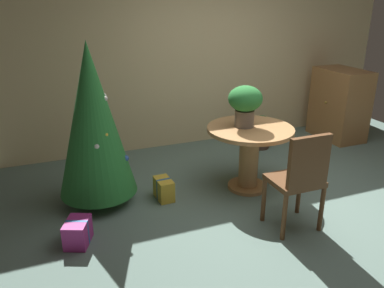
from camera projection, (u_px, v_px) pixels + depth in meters
The scene contains 10 objects.
ground_plane at pixel (284, 204), 4.21m from camera, with size 6.60×6.60×0.00m, color slate.
back_wall_panel at pixel (205, 55), 5.66m from camera, with size 6.00×0.10×2.60m, color beige.
round_dining_table at pixel (249, 147), 4.39m from camera, with size 0.97×0.97×0.75m.
flower_vase at pixel (245, 102), 4.24m from camera, with size 0.38×0.38×0.46m.
wooden_chair_near at pixel (300, 177), 3.56m from camera, with size 0.46×0.39×0.99m.
holiday_tree at pixel (93, 121), 3.95m from camera, with size 0.82×0.82×1.72m.
gift_box_purple at pixel (78, 232), 3.50m from camera, with size 0.29×0.34×0.23m.
gift_box_gold at pixel (164, 189), 4.29m from camera, with size 0.17×0.28×0.24m.
wooden_cabinet at pixel (339, 104), 6.02m from camera, with size 0.54×0.83×1.08m.
potted_plant at pixel (261, 130), 5.68m from camera, with size 0.35×0.35×0.49m.
Camera 1 is at (-2.29, -3.08, 2.11)m, focal length 36.40 mm.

